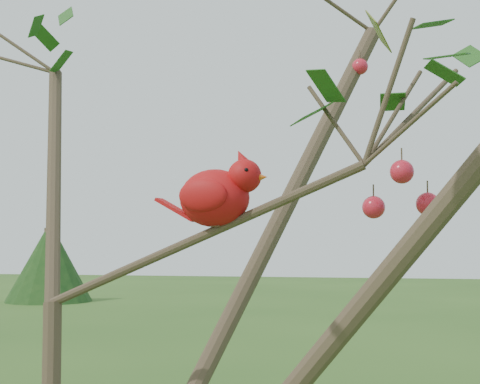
{
  "coord_description": "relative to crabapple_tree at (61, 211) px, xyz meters",
  "views": [
    {
      "loc": [
        0.61,
        -1.22,
        2.07
      ],
      "look_at": [
        0.33,
        0.06,
        2.16
      ],
      "focal_mm": 55.0,
      "sensor_mm": 36.0,
      "label": 1
    }
  ],
  "objects": [
    {
      "name": "cardinal",
      "position": [
        0.26,
        0.1,
        0.03
      ],
      "size": [
        0.22,
        0.12,
        0.15
      ],
      "rotation": [
        0.0,
        0.0,
        -0.16
      ],
      "color": "red",
      "rests_on": "ground"
    },
    {
      "name": "crabapple_tree",
      "position": [
        0.0,
        0.0,
        0.0
      ],
      "size": [
        2.35,
        2.05,
        2.95
      ],
      "color": "#3C2E20",
      "rests_on": "ground"
    },
    {
      "name": "distant_trees",
      "position": [
        1.22,
        24.7,
        -0.53
      ],
      "size": [
        36.93,
        8.71,
        3.76
      ],
      "color": "#3C2E20",
      "rests_on": "ground"
    }
  ]
}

